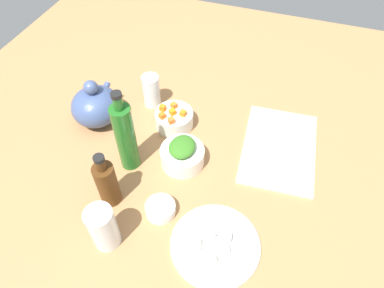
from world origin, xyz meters
TOP-DOWN VIEW (x-y plane):
  - tabletop at (0.00, 0.00)cm, footprint 190.00×190.00cm
  - cutting_board at (11.05, -25.67)cm, footprint 34.80×24.71cm
  - plate_tofu at (-27.00, -15.46)cm, footprint 23.22×23.22cm
  - bowl_greens at (-3.84, 1.79)cm, footprint 13.38×13.38cm
  - bowl_carrots at (10.17, 9.72)cm, footprint 12.65×12.65cm
  - bowl_small_side at (-22.22, 1.62)cm, footprint 8.30×8.30cm
  - teapot at (4.46, 35.15)cm, footprint 18.02×16.15cm
  - bottle_0 at (-9.31, 16.77)cm, footprint 5.83×5.83cm
  - bottle_1 at (-22.69, 16.48)cm, footprint 5.75×5.75cm
  - drinking_glass_0 at (-34.33, 11.60)cm, footprint 7.02×7.02cm
  - drinking_glass_1 at (17.81, 20.95)cm, footprint 6.05×6.05cm
  - carrot_cube_0 at (10.15, 6.52)cm, footprint 2.11×2.11cm
  - carrot_cube_1 at (5.83, 8.96)cm, footprint 2.55×2.55cm
  - carrot_cube_2 at (10.33, 13.72)cm, footprint 1.80×1.80cm
  - carrot_cube_3 at (6.95, 12.51)cm, footprint 2.48×2.48cm
  - carrot_cube_4 at (12.65, 10.62)cm, footprint 2.45×2.45cm
  - carrot_cube_5 at (9.55, 9.95)cm, footprint 2.52×2.52cm
  - chopped_greens_mound at (-3.84, 1.79)cm, footprint 9.34×7.78cm
  - tofu_cube_0 at (-26.24, -13.86)cm, footprint 2.55×2.55cm
  - tofu_cube_1 at (-24.73, -17.83)cm, footprint 2.52×2.52cm
  - tofu_cube_2 at (-28.36, -18.16)cm, footprint 3.00×3.00cm
  - tofu_cube_3 at (-29.42, -11.08)cm, footprint 2.91×2.91cm
  - tofu_cube_4 at (-31.77, -15.69)cm, footprint 3.11×3.11cm
  - dumpling_0 at (3.13, -21.15)cm, footprint 5.16×4.73cm
  - dumpling_1 at (11.44, -28.29)cm, footprint 7.06×6.98cm
  - dumpling_2 at (19.24, -23.38)cm, footprint 7.09×7.12cm
  - dumpling_3 at (-0.60, -31.37)cm, footprint 5.20×5.39cm
  - dumpling_4 at (8.61, -23.40)cm, footprint 6.60×6.28cm
  - dumpling_5 at (20.43, -29.16)cm, footprint 5.65×5.60cm

SIDE VIEW (x-z plane):
  - tabletop at x=0.00cm, z-range 0.00..3.00cm
  - cutting_board at x=11.05cm, z-range 3.00..4.00cm
  - plate_tofu at x=-27.00cm, z-range 3.00..4.20cm
  - bowl_small_side at x=-22.22cm, z-range 3.00..6.30cm
  - dumpling_4 at x=8.61cm, z-range 4.00..6.01cm
  - dumpling_5 at x=20.43cm, z-range 4.00..6.02cm
  - dumpling_2 at x=19.24cm, z-range 4.00..6.21cm
  - dumpling_1 at x=11.44cm, z-range 4.00..6.25cm
  - tofu_cube_0 at x=-26.24cm, z-range 4.20..6.40cm
  - tofu_cube_1 at x=-24.73cm, z-range 4.20..6.40cm
  - tofu_cube_2 at x=-28.36cm, z-range 4.20..6.40cm
  - tofu_cube_3 at x=-29.42cm, z-range 4.20..6.40cm
  - tofu_cube_4 at x=-31.77cm, z-range 4.20..6.40cm
  - dumpling_0 at x=3.13cm, z-range 4.00..7.04cm
  - dumpling_3 at x=-0.60cm, z-range 4.00..7.19cm
  - bowl_carrots at x=10.17cm, z-range 3.00..8.74cm
  - bowl_greens at x=-3.84cm, z-range 3.00..8.81cm
  - drinking_glass_1 at x=17.81cm, z-range 3.00..14.79cm
  - teapot at x=4.46cm, z-range 1.15..17.74cm
  - carrot_cube_0 at x=10.15cm, z-range 8.74..10.54cm
  - carrot_cube_1 at x=5.83cm, z-range 8.74..10.54cm
  - carrot_cube_2 at x=10.33cm, z-range 8.74..10.54cm
  - carrot_cube_3 at x=6.95cm, z-range 8.74..10.54cm
  - carrot_cube_4 at x=12.65cm, z-range 8.74..10.54cm
  - carrot_cube_5 at x=9.55cm, z-range 8.74..10.54cm
  - drinking_glass_0 at x=-34.33cm, z-range 3.00..16.92cm
  - chopped_greens_mound at x=-3.84cm, z-range 8.81..11.88cm
  - bottle_1 at x=-22.69cm, z-range 1.27..20.45cm
  - bottle_0 at x=-9.31cm, z-range 1.03..29.49cm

